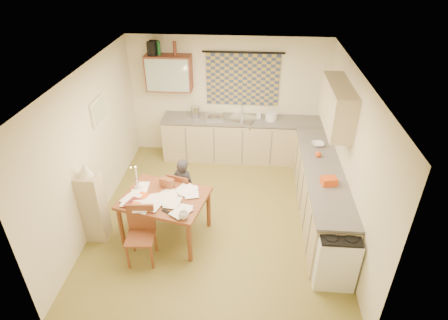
# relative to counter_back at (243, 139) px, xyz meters

# --- Properties ---
(floor) EXTENTS (4.00, 4.50, 0.02)m
(floor) POSITION_rel_counter_back_xyz_m (-0.34, -1.95, -0.46)
(floor) COLOR olive
(floor) RESTS_ON ground
(ceiling) EXTENTS (4.00, 4.50, 0.02)m
(ceiling) POSITION_rel_counter_back_xyz_m (-0.34, -1.95, 2.06)
(ceiling) COLOR white
(ceiling) RESTS_ON floor
(wall_back) EXTENTS (4.00, 0.02, 2.50)m
(wall_back) POSITION_rel_counter_back_xyz_m (-0.34, 0.31, 0.80)
(wall_back) COLOR #EFE7C2
(wall_back) RESTS_ON floor
(wall_front) EXTENTS (4.00, 0.02, 2.50)m
(wall_front) POSITION_rel_counter_back_xyz_m (-0.34, -4.21, 0.80)
(wall_front) COLOR #EFE7C2
(wall_front) RESTS_ON floor
(wall_left) EXTENTS (0.02, 4.50, 2.50)m
(wall_left) POSITION_rel_counter_back_xyz_m (-2.35, -1.95, 0.80)
(wall_left) COLOR #EFE7C2
(wall_left) RESTS_ON floor
(wall_right) EXTENTS (0.02, 4.50, 2.50)m
(wall_right) POSITION_rel_counter_back_xyz_m (1.67, -1.95, 0.80)
(wall_right) COLOR #EFE7C2
(wall_right) RESTS_ON floor
(window_blind) EXTENTS (1.45, 0.03, 1.05)m
(window_blind) POSITION_rel_counter_back_xyz_m (-0.04, 0.27, 1.20)
(window_blind) COLOR navy
(window_blind) RESTS_ON wall_back
(curtain_rod) EXTENTS (1.60, 0.04, 0.04)m
(curtain_rod) POSITION_rel_counter_back_xyz_m (-0.04, 0.25, 1.75)
(curtain_rod) COLOR black
(curtain_rod) RESTS_ON wall_back
(wall_cabinet) EXTENTS (0.90, 0.34, 0.70)m
(wall_cabinet) POSITION_rel_counter_back_xyz_m (-1.49, 0.13, 1.35)
(wall_cabinet) COLOR #5F2C1E
(wall_cabinet) RESTS_ON wall_back
(wall_cabinet_glass) EXTENTS (0.84, 0.02, 0.64)m
(wall_cabinet_glass) POSITION_rel_counter_back_xyz_m (-1.49, -0.04, 1.35)
(wall_cabinet_glass) COLOR #99B2A5
(wall_cabinet_glass) RESTS_ON wall_back
(upper_cabinet_right) EXTENTS (0.34, 1.30, 0.70)m
(upper_cabinet_right) POSITION_rel_counter_back_xyz_m (1.49, -1.40, 1.40)
(upper_cabinet_right) COLOR tan
(upper_cabinet_right) RESTS_ON wall_right
(framed_print) EXTENTS (0.04, 0.50, 0.40)m
(framed_print) POSITION_rel_counter_back_xyz_m (-2.31, -1.55, 1.25)
(framed_print) COLOR white
(framed_print) RESTS_ON wall_left
(print_canvas) EXTENTS (0.01, 0.42, 0.32)m
(print_canvas) POSITION_rel_counter_back_xyz_m (-2.29, -1.55, 1.25)
(print_canvas) COLOR white
(print_canvas) RESTS_ON wall_left
(counter_back) EXTENTS (3.30, 0.62, 0.92)m
(counter_back) POSITION_rel_counter_back_xyz_m (0.00, 0.00, 0.00)
(counter_back) COLOR tan
(counter_back) RESTS_ON floor
(counter_right) EXTENTS (0.62, 2.95, 0.92)m
(counter_right) POSITION_rel_counter_back_xyz_m (1.36, -1.77, -0.00)
(counter_right) COLOR tan
(counter_right) RESTS_ON floor
(stove) EXTENTS (0.54, 0.54, 0.85)m
(stove) POSITION_rel_counter_back_xyz_m (1.36, -3.18, -0.03)
(stove) COLOR white
(stove) RESTS_ON floor
(sink) EXTENTS (0.68, 0.63, 0.10)m
(sink) POSITION_rel_counter_back_xyz_m (-0.01, 0.00, 0.43)
(sink) COLOR silver
(sink) RESTS_ON counter_back
(tap) EXTENTS (0.03, 0.03, 0.28)m
(tap) POSITION_rel_counter_back_xyz_m (-0.04, 0.18, 0.61)
(tap) COLOR silver
(tap) RESTS_ON counter_back
(dish_rack) EXTENTS (0.39, 0.35, 0.06)m
(dish_rack) POSITION_rel_counter_back_xyz_m (-0.59, -0.00, 0.50)
(dish_rack) COLOR silver
(dish_rack) RESTS_ON counter_back
(kettle) EXTENTS (0.23, 0.23, 0.24)m
(kettle) POSITION_rel_counter_back_xyz_m (-0.98, 0.00, 0.59)
(kettle) COLOR silver
(kettle) RESTS_ON counter_back
(mixing_bowl) EXTENTS (0.25, 0.25, 0.16)m
(mixing_bowl) POSITION_rel_counter_back_xyz_m (0.56, 0.00, 0.55)
(mixing_bowl) COLOR white
(mixing_bowl) RESTS_ON counter_back
(soap_bottle) EXTENTS (0.10, 0.10, 0.17)m
(soap_bottle) POSITION_rel_counter_back_xyz_m (0.31, 0.05, 0.56)
(soap_bottle) COLOR white
(soap_bottle) RESTS_ON counter_back
(bowl) EXTENTS (0.24, 0.24, 0.05)m
(bowl) POSITION_rel_counter_back_xyz_m (1.36, -1.01, 0.50)
(bowl) COLOR white
(bowl) RESTS_ON counter_right
(orange_bag) EXTENTS (0.25, 0.20, 0.12)m
(orange_bag) POSITION_rel_counter_back_xyz_m (1.36, -2.22, 0.53)
(orange_bag) COLOR #DE4D13
(orange_bag) RESTS_ON counter_right
(fruit_orange) EXTENTS (0.10, 0.10, 0.10)m
(fruit_orange) POSITION_rel_counter_back_xyz_m (1.31, -1.41, 0.52)
(fruit_orange) COLOR #DE4D13
(fruit_orange) RESTS_ON counter_right
(speaker) EXTENTS (0.19, 0.23, 0.26)m
(speaker) POSITION_rel_counter_back_xyz_m (-1.77, 0.13, 1.83)
(speaker) COLOR black
(speaker) RESTS_ON wall_cabinet
(bottle_green) EXTENTS (0.07, 0.07, 0.26)m
(bottle_green) POSITION_rel_counter_back_xyz_m (-1.65, 0.13, 1.83)
(bottle_green) COLOR #195926
(bottle_green) RESTS_ON wall_cabinet
(bottle_brown) EXTENTS (0.08, 0.08, 0.26)m
(bottle_brown) POSITION_rel_counter_back_xyz_m (-1.34, 0.13, 1.83)
(bottle_brown) COLOR #5F2C1E
(bottle_brown) RESTS_ON wall_cabinet
(dining_table) EXTENTS (1.41, 1.19, 0.75)m
(dining_table) POSITION_rel_counter_back_xyz_m (-1.10, -2.50, -0.07)
(dining_table) COLOR brown
(dining_table) RESTS_ON floor
(chair_far) EXTENTS (0.47, 0.47, 0.84)m
(chair_far) POSITION_rel_counter_back_xyz_m (-0.94, -1.92, -0.19)
(chair_far) COLOR brown
(chair_far) RESTS_ON floor
(chair_near) EXTENTS (0.43, 0.43, 0.88)m
(chair_near) POSITION_rel_counter_back_xyz_m (-1.36, -3.04, -0.18)
(chair_near) COLOR brown
(chair_near) RESTS_ON floor
(person) EXTENTS (0.56, 0.50, 1.08)m
(person) POSITION_rel_counter_back_xyz_m (-0.91, -1.95, 0.09)
(person) COLOR black
(person) RESTS_ON floor
(shelf_stand) EXTENTS (0.32, 0.30, 1.16)m
(shelf_stand) POSITION_rel_counter_back_xyz_m (-2.18, -2.62, 0.13)
(shelf_stand) COLOR tan
(shelf_stand) RESTS_ON floor
(lampshade) EXTENTS (0.20, 0.20, 0.22)m
(lampshade) POSITION_rel_counter_back_xyz_m (-2.18, -2.62, 0.82)
(lampshade) COLOR white
(lampshade) RESTS_ON shelf_stand
(letter_rack) EXTENTS (0.24, 0.17, 0.16)m
(letter_rack) POSITION_rel_counter_back_xyz_m (-1.11, -2.25, 0.38)
(letter_rack) COLOR brown
(letter_rack) RESTS_ON dining_table
(mug) EXTENTS (0.16, 0.16, 0.10)m
(mug) POSITION_rel_counter_back_xyz_m (-0.72, -2.96, 0.35)
(mug) COLOR white
(mug) RESTS_ON dining_table
(magazine) EXTENTS (0.38, 0.40, 0.03)m
(magazine) POSITION_rel_counter_back_xyz_m (-1.61, -2.67, 0.31)
(magazine) COLOR maroon
(magazine) RESTS_ON dining_table
(book) EXTENTS (0.32, 0.34, 0.02)m
(book) POSITION_rel_counter_back_xyz_m (-1.52, -2.51, 0.31)
(book) COLOR #DE4D13
(book) RESTS_ON dining_table
(orange_box) EXTENTS (0.14, 0.11, 0.04)m
(orange_box) POSITION_rel_counter_back_xyz_m (-1.47, -2.73, 0.32)
(orange_box) COLOR #DE4D13
(orange_box) RESTS_ON dining_table
(eyeglasses) EXTENTS (0.13, 0.10, 0.02)m
(eyeglasses) POSITION_rel_counter_back_xyz_m (-1.00, -2.84, 0.31)
(eyeglasses) COLOR black
(eyeglasses) RESTS_ON dining_table
(candle_holder) EXTENTS (0.06, 0.06, 0.18)m
(candle_holder) POSITION_rel_counter_back_xyz_m (-1.56, -2.31, 0.39)
(candle_holder) COLOR silver
(candle_holder) RESTS_ON dining_table
(candle) EXTENTS (0.02, 0.02, 0.22)m
(candle) POSITION_rel_counter_back_xyz_m (-1.55, -2.31, 0.59)
(candle) COLOR white
(candle) RESTS_ON dining_table
(candle_flame) EXTENTS (0.02, 0.02, 0.02)m
(candle_flame) POSITION_rel_counter_back_xyz_m (-1.60, -2.36, 0.71)
(candle_flame) COLOR #FFCC66
(candle_flame) RESTS_ON dining_table
(papers) EXTENTS (1.17, 0.92, 0.03)m
(papers) POSITION_rel_counter_back_xyz_m (-1.10, -2.55, 0.31)
(papers) COLOR white
(papers) RESTS_ON dining_table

